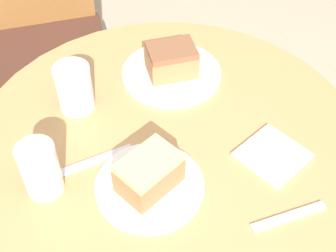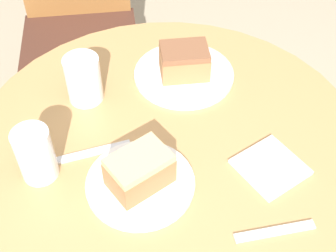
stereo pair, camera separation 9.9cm
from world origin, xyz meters
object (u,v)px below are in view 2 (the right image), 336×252
Objects in this scene: cake_slice_near at (139,170)px; glass_water at (36,156)px; chair at (79,29)px; plate_near at (140,183)px; cake_slice_far at (184,61)px; glass_lemonade at (84,81)px; plate_far at (184,74)px.

cake_slice_near is 1.18× the size of glass_water.
chair is 1.03m from plate_near.
glass_water is (-0.19, 0.09, 0.05)m from plate_near.
glass_lemonade is at bearing -179.93° from cake_slice_far.
cake_slice_far is 1.15× the size of glass_lemonade.
chair is at bearing 88.71° from plate_near.
cake_slice_near is 0.21m from glass_water.
plate_near is (-0.02, -0.98, 0.30)m from chair.
plate_far is (0.19, 0.29, 0.00)m from plate_near.
glass_water is (-0.38, -0.19, 0.05)m from plate_far.
plate_near is at bearing -124.19° from plate_far.
plate_near is at bearing 0.00° from cake_slice_near.
glass_lemonade is at bearing -85.07° from chair.
chair reaches higher than glass_water.
cake_slice_near is (-0.19, -0.29, 0.04)m from plate_far.
plate_far is 1.89× the size of cake_slice_far.
glass_lemonade is (-0.25, -0.00, 0.05)m from plate_far.
chair is at bearing 76.87° from glass_water.
glass_water is at bearing -124.73° from glass_lemonade.
chair is at bearing 103.94° from cake_slice_far.
glass_lemonade reaches higher than cake_slice_near.
glass_lemonade is 0.96× the size of glass_water.
plate_near is 0.35m from cake_slice_far.
glass_lemonade is (-0.05, 0.29, 0.05)m from plate_near.
chair is 8.02× the size of glass_lemonade.
chair is at bearing 103.94° from plate_far.
glass_water reaches higher than cake_slice_far.
glass_water reaches higher than plate_near.
chair is 0.98m from glass_water.
glass_water is at bearing 153.26° from plate_near.
plate_far is 2.08× the size of glass_water.
glass_lemonade is (-0.07, -0.70, 0.34)m from chair.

